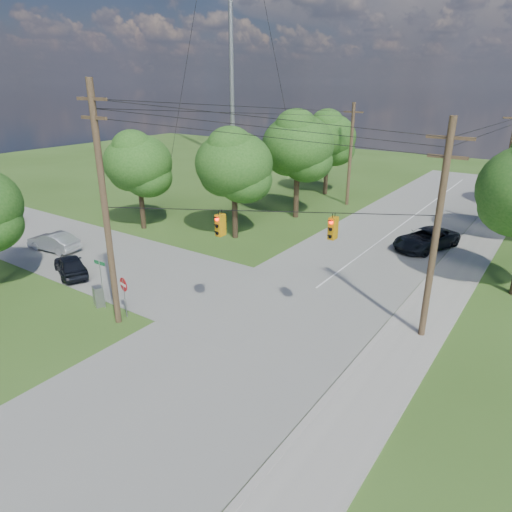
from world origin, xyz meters
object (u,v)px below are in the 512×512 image
Objects in this scene: pole_north_w at (350,154)px; car_main_north at (426,239)px; pole_sw at (105,207)px; car_cross_silver at (53,242)px; car_cross_dark at (70,265)px; pole_north_e at (507,168)px; pole_ne at (436,231)px; control_cabinet at (98,296)px; do_not_enter_sign at (124,289)px.

pole_north_w reaches higher than car_main_north.
car_cross_silver is at bearing 160.75° from pole_sw.
car_cross_dark is at bearing 60.90° from car_cross_silver.
car_main_north is (22.58, 16.16, 0.08)m from car_cross_silver.
pole_north_e is 13.90m from pole_north_w.
car_main_north is at bearing -110.95° from pole_north_e.
pole_sw is 9.52m from car_cross_dark.
pole_sw reaches higher than car_cross_dark.
car_cross_silver is at bearing -88.54° from car_cross_dark.
pole_ne is 26.03m from pole_north_w.
control_cabinet is (-1.97, -29.00, -4.55)m from pole_north_w.
pole_ne is at bearing -90.00° from pole_north_e.
car_cross_silver is (-12.55, 4.38, -5.50)m from pole_sw.
pole_ne is at bearing 127.76° from car_cross_dark.
pole_north_e is 2.48× the size of car_cross_dark.
pole_sw is at bearing 96.30° from car_cross_dark.
pole_north_w is at bearing 147.26° from car_cross_silver.
pole_ne is at bearing -54.50° from car_main_north.
do_not_enter_sign is at bearing -152.67° from pole_ne.
pole_ne is (13.50, 7.60, -0.76)m from pole_sw.
pole_ne reaches higher than control_cabinet.
pole_north_w is at bearing 103.90° from do_not_enter_sign.
pole_sw is at bearing -114.52° from pole_north_e.
car_main_north is at bearing 76.39° from do_not_enter_sign.
pole_sw is 23.50m from car_main_north.
pole_ne is at bearing 29.38° from pole_sw.
do_not_enter_sign is (12.49, -3.78, 0.95)m from car_cross_silver.
pole_north_e is at bearing 90.00° from pole_ne.
car_cross_silver is 27.77m from car_main_north.
pole_ne is at bearing 40.53° from do_not_enter_sign.
pole_north_e is 4.38× the size of do_not_enter_sign.
pole_north_e is at bearing 65.48° from pole_sw.
pole_sw is 2.16× the size of car_main_north.
pole_ne is 1.05× the size of pole_north_e.
pole_north_w is at bearing 122.29° from pole_ne.
car_cross_dark is 3.47× the size of control_cabinet.
car_main_north reaches higher than car_cross_silver.
pole_north_w is (-0.40, 29.60, -1.10)m from pole_sw.
pole_north_w is at bearing -170.87° from car_cross_dark.
pole_ne reaches higher than car_cross_silver.
pole_north_w is at bearing 108.90° from control_cabinet.
pole_ne is 9.05× the size of control_cabinet.
pole_sw is 14.38m from car_cross_silver.
car_cross_dark is at bearing -127.46° from pole_north_e.
pole_sw is 1.20× the size of pole_north_e.
control_cabinet is at bearing -93.88° from pole_north_w.
car_cross_silver is 1.84× the size of do_not_enter_sign.
control_cabinet is (5.05, -1.70, -0.14)m from car_cross_dark.
car_cross_dark is at bearing -104.41° from pole_north_w.
pole_sw reaches higher than pole_north_e.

